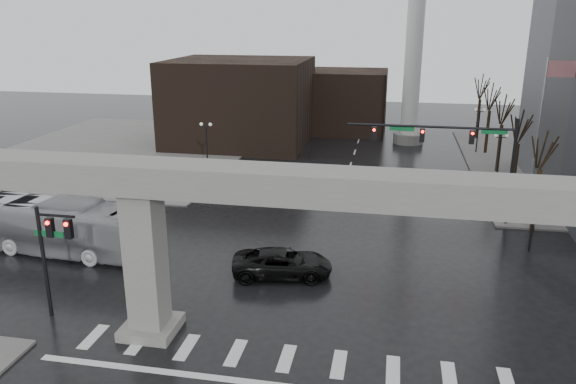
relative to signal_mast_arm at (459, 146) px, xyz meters
name	(u,v)px	position (x,y,z in m)	size (l,w,h in m)	color
ground	(290,346)	(-8.99, -18.80, -5.83)	(160.00, 160.00, 0.00)	black
sidewalk_nw	(127,149)	(-34.99, 17.20, -5.75)	(28.00, 36.00, 0.15)	slate
elevated_guideway	(319,211)	(-7.73, -18.80, 1.05)	(48.00, 2.60, 8.70)	gray
building_far_left	(240,102)	(-22.99, 23.20, -0.83)	(16.00, 14.00, 10.00)	black
building_far_mid	(348,101)	(-10.99, 33.20, -1.83)	(10.00, 10.00, 8.00)	black
smokestack	(415,29)	(-2.99, 27.20, 7.52)	(3.60, 3.60, 30.00)	white
signal_mast_arm	(459,146)	(0.00, 0.00, 0.00)	(12.12, 0.43, 8.00)	black
signal_left_pole	(51,244)	(-21.24, -18.30, -1.76)	(2.30, 0.30, 6.00)	black
flagpole_assembly	(544,118)	(6.30, 3.20, 1.70)	(2.06, 0.12, 12.00)	silver
lamp_right_0	(536,201)	(4.51, -4.80, -2.36)	(1.22, 0.32, 5.11)	black
lamp_right_1	(500,152)	(4.51, 9.20, -2.36)	(1.22, 0.32, 5.11)	black
lamp_right_2	(479,123)	(4.51, 23.20, -2.36)	(1.22, 0.32, 5.11)	black
lamp_left_0	(144,179)	(-22.49, -4.80, -2.36)	(1.22, 0.32, 5.11)	black
lamp_left_1	(206,139)	(-22.49, 9.20, -2.36)	(1.22, 0.32, 5.11)	black
lamp_left_2	(244,115)	(-22.49, 23.20, -2.36)	(1.22, 0.32, 5.11)	black
tree_right_0	(537,194)	(5.54, -0.78, -3.04)	(1.09, 1.58, 7.50)	black
tree_right_1	(516,165)	(5.54, 7.22, -2.98)	(1.09, 1.61, 7.67)	black
tree_right_2	(500,144)	(5.54, 15.22, -2.91)	(1.10, 1.63, 7.85)	black
tree_right_3	(488,128)	(5.54, 23.22, -2.85)	(1.11, 1.66, 8.02)	black
tree_right_4	(479,115)	(5.54, 31.22, -2.79)	(1.12, 1.69, 8.19)	black
pickup_truck	(282,263)	(-10.86, -11.52, -5.00)	(2.74, 5.94, 1.65)	black
city_bus	(55,226)	(-26.17, -10.74, -4.01)	(3.06, 13.06, 3.64)	#A9A9AE
far_car	(281,186)	(-14.08, 3.95, -5.00)	(1.95, 4.86, 1.65)	black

